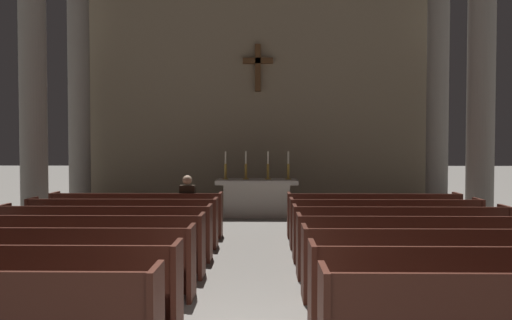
% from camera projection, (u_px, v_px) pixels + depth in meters
% --- Properties ---
extents(pew_left_row_2, '(3.60, 0.50, 0.95)m').
position_uv_depth(pew_left_row_2, '(13.00, 285.00, 5.69)').
color(pew_left_row_2, '#4C2319').
rests_on(pew_left_row_2, ground).
extents(pew_left_row_3, '(3.60, 0.50, 0.95)m').
position_uv_depth(pew_left_row_3, '(54.00, 262.00, 6.79)').
color(pew_left_row_3, '#4C2319').
rests_on(pew_left_row_3, ground).
extents(pew_left_row_4, '(3.60, 0.50, 0.95)m').
position_uv_depth(pew_left_row_4, '(84.00, 245.00, 7.90)').
color(pew_left_row_4, '#4C2319').
rests_on(pew_left_row_4, ground).
extents(pew_left_row_5, '(3.60, 0.50, 0.95)m').
position_uv_depth(pew_left_row_5, '(106.00, 232.00, 9.00)').
color(pew_left_row_5, '#4C2319').
rests_on(pew_left_row_5, ground).
extents(pew_left_row_6, '(3.60, 0.50, 0.95)m').
position_uv_depth(pew_left_row_6, '(123.00, 223.00, 10.10)').
color(pew_left_row_6, '#4C2319').
rests_on(pew_left_row_6, ground).
extents(pew_left_row_7, '(3.60, 0.50, 0.95)m').
position_uv_depth(pew_left_row_7, '(137.00, 215.00, 11.21)').
color(pew_left_row_7, '#4C2319').
rests_on(pew_left_row_7, ground).
extents(pew_right_row_2, '(3.60, 0.50, 0.95)m').
position_uv_depth(pew_right_row_2, '(479.00, 287.00, 5.61)').
color(pew_right_row_2, '#4C2319').
rests_on(pew_right_row_2, ground).
extents(pew_right_row_3, '(3.60, 0.50, 0.95)m').
position_uv_depth(pew_right_row_3, '(444.00, 263.00, 6.71)').
color(pew_right_row_3, '#4C2319').
rests_on(pew_right_row_3, ground).
extents(pew_right_row_4, '(3.60, 0.50, 0.95)m').
position_uv_depth(pew_right_row_4, '(419.00, 246.00, 7.81)').
color(pew_right_row_4, '#4C2319').
rests_on(pew_right_row_4, ground).
extents(pew_right_row_5, '(3.60, 0.50, 0.95)m').
position_uv_depth(pew_right_row_5, '(400.00, 233.00, 8.92)').
color(pew_right_row_5, '#4C2319').
rests_on(pew_right_row_5, ground).
extents(pew_right_row_6, '(3.60, 0.50, 0.95)m').
position_uv_depth(pew_right_row_6, '(385.00, 223.00, 10.02)').
color(pew_right_row_6, '#4C2319').
rests_on(pew_right_row_6, ground).
extents(pew_right_row_7, '(3.60, 0.50, 0.95)m').
position_uv_depth(pew_right_row_7, '(373.00, 215.00, 11.12)').
color(pew_right_row_7, '#4C2319').
rests_on(pew_right_row_7, ground).
extents(column_left_third, '(0.91, 0.91, 6.87)m').
position_uv_depth(column_left_third, '(33.00, 84.00, 12.05)').
color(column_left_third, gray).
rests_on(column_left_third, ground).
extents(column_right_third, '(0.91, 0.91, 6.87)m').
position_uv_depth(column_right_third, '(481.00, 83.00, 11.87)').
color(column_right_third, gray).
rests_on(column_right_third, ground).
extents(column_left_fourth, '(0.91, 0.91, 6.87)m').
position_uv_depth(column_left_fourth, '(79.00, 95.00, 15.04)').
color(column_left_fourth, gray).
rests_on(column_left_fourth, ground).
extents(column_right_fourth, '(0.91, 0.91, 6.87)m').
position_uv_depth(column_right_fourth, '(438.00, 95.00, 14.86)').
color(column_right_fourth, gray).
rests_on(column_right_fourth, ground).
extents(altar, '(2.20, 0.90, 1.01)m').
position_uv_depth(altar, '(257.00, 197.00, 14.31)').
color(altar, '#BCB7AD').
rests_on(altar, ground).
extents(candlestick_outer_left, '(0.16, 0.16, 0.76)m').
position_uv_depth(candlestick_outer_left, '(226.00, 170.00, 14.30)').
color(candlestick_outer_left, '#B79338').
rests_on(candlestick_outer_left, altar).
extents(candlestick_inner_left, '(0.16, 0.16, 0.76)m').
position_uv_depth(candlestick_inner_left, '(246.00, 170.00, 14.29)').
color(candlestick_inner_left, '#B79338').
rests_on(candlestick_inner_left, altar).
extents(candlestick_inner_right, '(0.16, 0.16, 0.76)m').
position_uv_depth(candlestick_inner_right, '(268.00, 170.00, 14.28)').
color(candlestick_inner_right, '#B79338').
rests_on(candlestick_inner_right, altar).
extents(candlestick_outer_right, '(0.16, 0.16, 0.76)m').
position_uv_depth(candlestick_outer_right, '(288.00, 170.00, 14.27)').
color(candlestick_outer_right, '#B79338').
rests_on(candlestick_outer_right, altar).
extents(apse_with_cross, '(11.14, 0.42, 7.81)m').
position_uv_depth(apse_with_cross, '(258.00, 81.00, 16.42)').
color(apse_with_cross, gray).
rests_on(apse_with_cross, ground).
extents(lone_worshipper, '(0.32, 0.43, 1.32)m').
position_uv_depth(lone_worshipper, '(188.00, 204.00, 11.22)').
color(lone_worshipper, '#26262B').
rests_on(lone_worshipper, ground).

